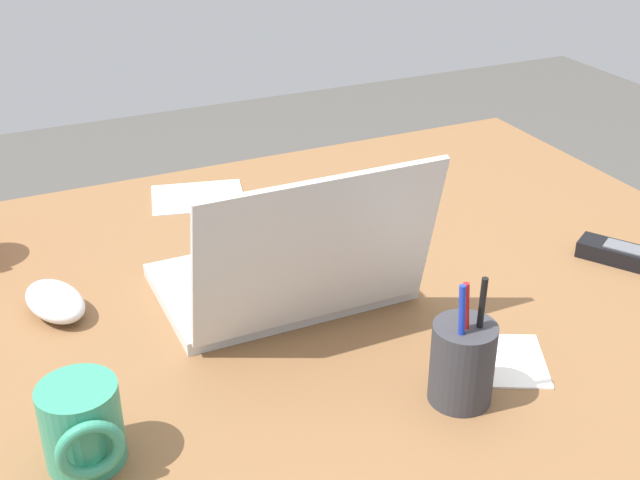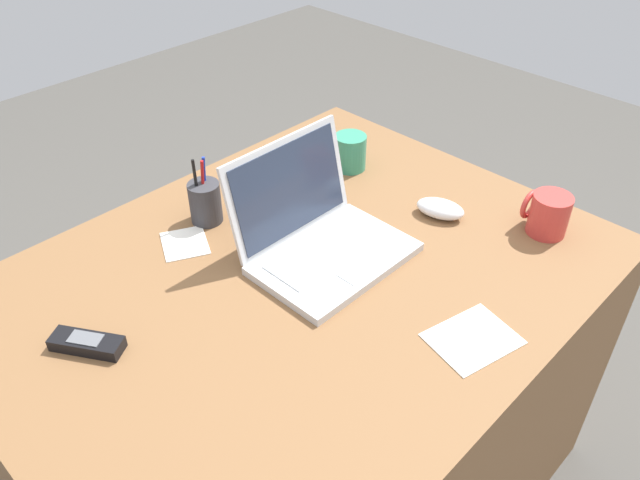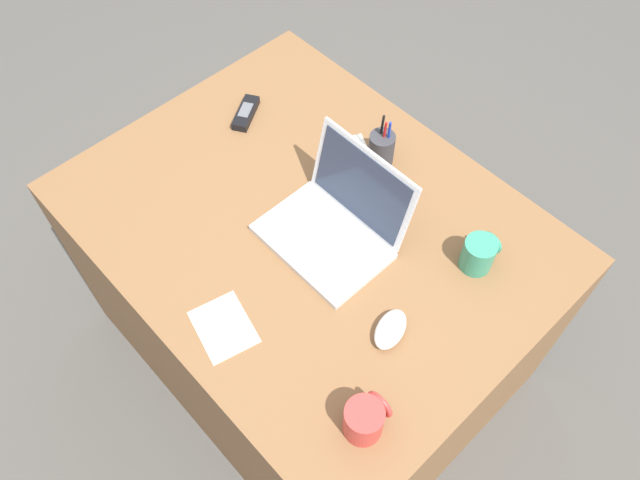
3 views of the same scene
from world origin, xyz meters
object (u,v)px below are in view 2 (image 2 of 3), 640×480
cordless_phone (87,343)px  pen_holder (205,202)px  coffee_mug_white (349,151)px  computer_mouse (440,209)px  laptop (320,235)px  coffee_mug_tall (548,214)px

cordless_phone → pen_holder: size_ratio=0.85×
cordless_phone → coffee_mug_white: bearing=6.5°
cordless_phone → pen_holder: pen_holder is taller
computer_mouse → coffee_mug_white: 0.30m
computer_mouse → pen_holder: 0.53m
laptop → coffee_mug_white: 0.36m
laptop → cordless_phone: size_ratio=2.41×
coffee_mug_white → cordless_phone: (-0.79, -0.09, -0.03)m
laptop → coffee_mug_tall: size_ratio=3.32×
laptop → cordless_phone: 0.49m
laptop → computer_mouse: laptop is taller
cordless_phone → computer_mouse: bearing=-14.9°
pen_holder → cordless_phone: bearing=-157.4°
coffee_mug_tall → pen_holder: bearing=131.0°
laptop → cordless_phone: laptop is taller
coffee_mug_white → laptop: bearing=-147.6°
laptop → pen_holder: 0.28m
coffee_mug_tall → laptop: bearing=143.0°
computer_mouse → coffee_mug_tall: 0.23m
coffee_mug_white → coffee_mug_tall: (0.10, -0.49, 0.00)m
laptop → computer_mouse: bearing=-19.4°
computer_mouse → cordless_phone: bearing=147.4°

